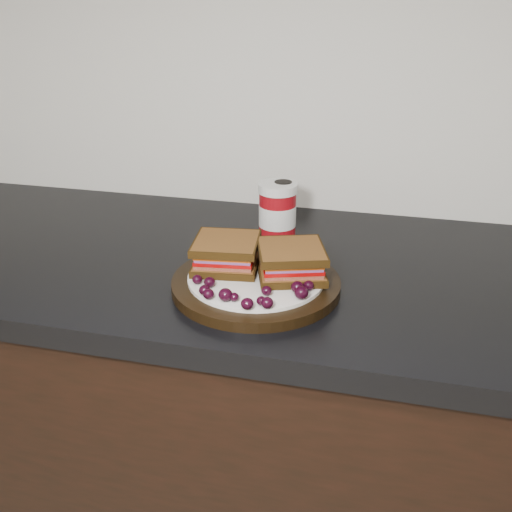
{
  "coord_description": "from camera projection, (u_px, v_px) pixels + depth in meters",
  "views": [
    {
      "loc": [
        0.24,
        0.77,
        1.35
      ],
      "look_at": [
        0.04,
        1.59,
        0.96
      ],
      "focal_mm": 40.0,
      "sensor_mm": 36.0,
      "label": 1
    }
  ],
  "objects": [
    {
      "name": "grape_6",
      "position": [
        247.0,
        304.0,
        0.84
      ],
      "size": [
        0.02,
        0.02,
        0.02
      ],
      "primitive_type": "ellipsoid",
      "color": "black",
      "rests_on": "plate"
    },
    {
      "name": "grape_5",
      "position": [
        234.0,
        297.0,
        0.86
      ],
      "size": [
        0.01,
        0.01,
        0.01
      ],
      "primitive_type": "ellipsoid",
      "color": "black",
      "rests_on": "plate"
    },
    {
      "name": "countertop",
      "position": [
        248.0,
        268.0,
        1.07
      ],
      "size": [
        3.98,
        0.6,
        0.04
      ],
      "primitive_type": "cube",
      "color": "black",
      "rests_on": "base_cabinets"
    },
    {
      "name": "condiment_jar",
      "position": [
        277.0,
        211.0,
        1.13
      ],
      "size": [
        0.1,
        0.1,
        0.11
      ],
      "primitive_type": "cylinder",
      "rotation": [
        0.0,
        0.0,
        -0.38
      ],
      "color": "maroon",
      "rests_on": "countertop"
    },
    {
      "name": "grape_11",
      "position": [
        297.0,
        287.0,
        0.89
      ],
      "size": [
        0.02,
        0.02,
        0.02
      ],
      "primitive_type": "ellipsoid",
      "color": "black",
      "rests_on": "plate"
    },
    {
      "name": "grape_16",
      "position": [
        237.0,
        255.0,
        1.0
      ],
      "size": [
        0.02,
        0.02,
        0.02
      ],
      "primitive_type": "ellipsoid",
      "color": "black",
      "rests_on": "plate"
    },
    {
      "name": "grape_17",
      "position": [
        232.0,
        259.0,
        0.98
      ],
      "size": [
        0.02,
        0.02,
        0.02
      ],
      "primitive_type": "ellipsoid",
      "color": "black",
      "rests_on": "plate"
    },
    {
      "name": "grape_21",
      "position": [
        213.0,
        272.0,
        0.94
      ],
      "size": [
        0.02,
        0.02,
        0.01
      ],
      "primitive_type": "ellipsoid",
      "color": "black",
      "rests_on": "plate"
    },
    {
      "name": "sandwich_left",
      "position": [
        226.0,
        253.0,
        0.96
      ],
      "size": [
        0.12,
        0.12,
        0.05
      ],
      "primitive_type": null,
      "rotation": [
        0.0,
        0.0,
        0.13
      ],
      "color": "brown",
      "rests_on": "plate"
    },
    {
      "name": "grape_13",
      "position": [
        315.0,
        278.0,
        0.92
      ],
      "size": [
        0.02,
        0.02,
        0.02
      ],
      "primitive_type": "ellipsoid",
      "color": "black",
      "rests_on": "plate"
    },
    {
      "name": "grape_14",
      "position": [
        301.0,
        271.0,
        0.94
      ],
      "size": [
        0.02,
        0.02,
        0.01
      ],
      "primitive_type": "ellipsoid",
      "color": "black",
      "rests_on": "plate"
    },
    {
      "name": "grape_10",
      "position": [
        301.0,
        293.0,
        0.87
      ],
      "size": [
        0.02,
        0.02,
        0.02
      ],
      "primitive_type": "ellipsoid",
      "color": "black",
      "rests_on": "plate"
    },
    {
      "name": "grape_20",
      "position": [
        224.0,
        270.0,
        0.94
      ],
      "size": [
        0.02,
        0.02,
        0.02
      ],
      "primitive_type": "ellipsoid",
      "color": "black",
      "rests_on": "plate"
    },
    {
      "name": "oil_bottle",
      "position": [
        283.0,
        209.0,
        1.13
      ],
      "size": [
        0.05,
        0.05,
        0.11
      ],
      "primitive_type": "cylinder",
      "rotation": [
        0.0,
        0.0,
        -0.34
      ],
      "color": "#442106",
      "rests_on": "countertop"
    },
    {
      "name": "grape_8",
      "position": [
        261.0,
        301.0,
        0.85
      ],
      "size": [
        0.02,
        0.02,
        0.01
      ],
      "primitive_type": "ellipsoid",
      "color": "black",
      "rests_on": "plate"
    },
    {
      "name": "grape_9",
      "position": [
        267.0,
        291.0,
        0.88
      ],
      "size": [
        0.02,
        0.02,
        0.02
      ],
      "primitive_type": "ellipsoid",
      "color": "black",
      "rests_on": "plate"
    },
    {
      "name": "grape_3",
      "position": [
        208.0,
        294.0,
        0.87
      ],
      "size": [
        0.02,
        0.02,
        0.02
      ],
      "primitive_type": "ellipsoid",
      "color": "black",
      "rests_on": "plate"
    },
    {
      "name": "grape_19",
      "position": [
        221.0,
        258.0,
        0.98
      ],
      "size": [
        0.02,
        0.02,
        0.02
      ],
      "primitive_type": "ellipsoid",
      "color": "black",
      "rests_on": "plate"
    },
    {
      "name": "grape_18",
      "position": [
        214.0,
        258.0,
        0.98
      ],
      "size": [
        0.02,
        0.02,
        0.02
      ],
      "primitive_type": "ellipsoid",
      "color": "black",
      "rests_on": "plate"
    },
    {
      "name": "grape_23",
      "position": [
        209.0,
        258.0,
        0.98
      ],
      "size": [
        0.02,
        0.02,
        0.02
      ],
      "primitive_type": "ellipsoid",
      "color": "black",
      "rests_on": "plate"
    },
    {
      "name": "grape_0",
      "position": [
        197.0,
        279.0,
        0.91
      ],
      "size": [
        0.02,
        0.02,
        0.02
      ],
      "primitive_type": "ellipsoid",
      "color": "black",
      "rests_on": "plate"
    },
    {
      "name": "grape_22",
      "position": [
        233.0,
        264.0,
        0.97
      ],
      "size": [
        0.01,
        0.01,
        0.01
      ],
      "primitive_type": "ellipsoid",
      "color": "black",
      "rests_on": "plate"
    },
    {
      "name": "base_cabinets",
      "position": [
        249.0,
        452.0,
        1.26
      ],
      "size": [
        3.96,
        0.58,
        0.86
      ],
      "primitive_type": "cube",
      "color": "black",
      "rests_on": "ground_plane"
    },
    {
      "name": "grape_7",
      "position": [
        267.0,
        303.0,
        0.84
      ],
      "size": [
        0.02,
        0.02,
        0.02
      ],
      "primitive_type": "ellipsoid",
      "color": "black",
      "rests_on": "plate"
    },
    {
      "name": "grape_24",
      "position": [
        219.0,
        266.0,
        0.96
      ],
      "size": [
        0.02,
        0.02,
        0.01
      ],
      "primitive_type": "ellipsoid",
      "color": "black",
      "rests_on": "plate"
    },
    {
      "name": "grape_2",
      "position": [
        204.0,
        290.0,
        0.88
      ],
      "size": [
        0.02,
        0.02,
        0.02
      ],
      "primitive_type": "ellipsoid",
      "color": "black",
      "rests_on": "plate"
    },
    {
      "name": "sandwich_right",
      "position": [
        291.0,
        261.0,
        0.94
      ],
      "size": [
        0.14,
        0.14,
        0.05
      ],
      "primitive_type": null,
      "rotation": [
        0.0,
        0.0,
        0.31
      ],
      "color": "brown",
      "rests_on": "plate"
    },
    {
      "name": "grape_4",
      "position": [
        225.0,
        295.0,
        0.86
      ],
      "size": [
        0.02,
        0.02,
        0.02
      ],
      "primitive_type": "ellipsoid",
      "color": "black",
      "rests_on": "plate"
    },
    {
      "name": "grape_1",
      "position": [
        210.0,
        282.0,
        0.9
      ],
      "size": [
        0.02,
        0.02,
        0.02
      ],
      "primitive_type": "ellipsoid",
      "color": "black",
      "rests_on": "plate"
    },
    {
      "name": "grape_12",
      "position": [
        309.0,
        285.0,
        0.89
      ],
      "size": [
        0.02,
        0.02,
        0.02
      ],
      "primitive_type": "ellipsoid",
      "color": "black",
      "rests_on": "plate"
    },
    {
      "name": "plate",
      "position": [
        256.0,
        284.0,
        0.95
      ],
      "size": [
        0.28,
        0.28,
        0.02
      ],
      "primitive_type": "cylinder",
      "color": "black",
      "rests_on": "countertop"
    },
    {
      "name": "grape_15",
      "position": [
        290.0,
        266.0,
        0.96
      ],
      "size": [
        0.02,
        0.02,
        0.02
      ],
      "primitive_type": "ellipsoid",
      "color": "black",
      "rests_on": "plate"
    }
  ]
}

